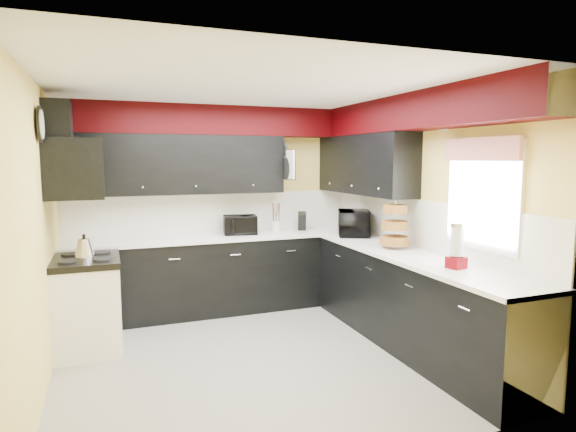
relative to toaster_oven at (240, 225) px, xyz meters
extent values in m
plane|color=gray|center=(-0.25, -1.52, -1.06)|extent=(3.60, 3.60, 0.00)
cube|color=#E0C666|center=(-0.25, 0.28, 0.19)|extent=(3.60, 0.06, 2.50)
cube|color=#E0C666|center=(1.55, -1.52, 0.19)|extent=(0.06, 3.60, 2.50)
cube|color=#E0C666|center=(-2.05, -1.52, 0.19)|extent=(0.06, 3.60, 2.50)
cube|color=white|center=(-0.25, -1.52, 1.44)|extent=(3.60, 3.60, 0.06)
cube|color=black|center=(-0.25, -0.02, -0.61)|extent=(3.60, 0.60, 0.90)
cube|color=black|center=(1.25, -1.82, -0.61)|extent=(0.60, 3.00, 0.90)
cube|color=white|center=(-0.25, -0.02, -0.14)|extent=(3.62, 0.64, 0.04)
cube|color=white|center=(1.25, -1.82, -0.14)|extent=(0.64, 3.02, 0.04)
cube|color=white|center=(-0.25, 0.27, 0.13)|extent=(3.60, 0.02, 0.50)
cube|color=white|center=(1.54, -1.52, 0.13)|extent=(0.02, 3.60, 0.50)
cube|color=black|center=(-0.75, 0.10, 0.74)|extent=(2.60, 0.35, 0.70)
cube|color=black|center=(1.37, -0.62, 0.74)|extent=(0.35, 1.80, 0.70)
cube|color=black|center=(-0.25, 0.10, 1.27)|extent=(3.60, 0.36, 0.35)
cube|color=black|center=(1.37, -1.70, 1.27)|extent=(0.36, 3.24, 0.35)
cube|color=white|center=(-1.75, -0.77, -0.63)|extent=(0.60, 0.75, 0.86)
cube|color=black|center=(-1.75, -0.77, -0.17)|extent=(0.62, 0.77, 0.06)
cube|color=black|center=(-1.80, -0.77, 0.72)|extent=(0.50, 0.78, 0.55)
cube|color=black|center=(-1.93, -0.77, 1.14)|extent=(0.24, 0.40, 0.40)
cube|color=red|center=(1.48, -2.42, 0.89)|extent=(0.04, 0.88, 0.20)
cube|color=white|center=(0.58, -0.22, 0.74)|extent=(0.03, 0.26, 0.35)
imported|color=black|center=(0.00, 0.00, 0.00)|extent=(0.44, 0.39, 0.23)
imported|color=black|center=(1.28, -0.57, 0.03)|extent=(0.56, 0.65, 0.30)
cylinder|color=silver|center=(0.48, 0.02, -0.05)|extent=(0.17, 0.17, 0.14)
cube|color=black|center=(0.84, 0.04, 0.00)|extent=(0.15, 0.18, 0.23)
camera|label=1|loc=(-1.54, -5.73, 0.81)|focal=30.00mm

